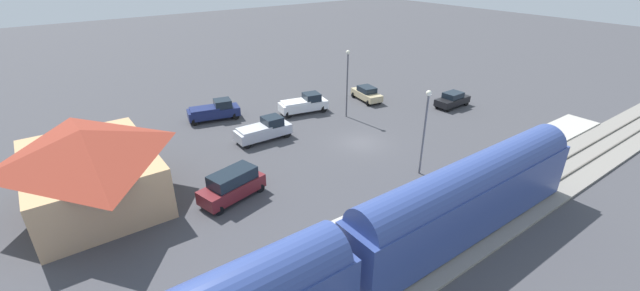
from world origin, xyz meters
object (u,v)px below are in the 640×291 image
Objects in this scene: light_pole_lot_center at (347,76)px; pickup_silver at (264,130)px; suv_maroon at (232,185)px; light_pole_near_platform at (425,122)px; pedestrian_waiting_far at (424,192)px; sedan_tan at (367,94)px; pickup_navy at (215,111)px; pickup_white at (304,104)px; pedestrian_on_platform at (508,146)px; sedan_black at (452,100)px; station_building at (90,165)px.

pickup_silver is at bearing 90.00° from light_pole_lot_center.
suv_maroon is at bearing 114.30° from light_pole_lot_center.
light_pole_near_platform is 0.97× the size of light_pole_lot_center.
pickup_silver is 15.44m from light_pole_near_platform.
pedestrian_waiting_far reaches higher than sedan_tan.
sedan_tan is at bearing -106.00° from pickup_navy.
light_pole_lot_center is at bearing 116.43° from sedan_tan.
suv_maroon reaches higher than pickup_white.
pickup_white reaches higher than pedestrian_on_platform.
sedan_black is at bearing -61.12° from light_pole_near_platform.
pedestrian_on_platform is 29.18m from pickup_navy.
light_pole_lot_center is at bearing 67.97° from sedan_black.
pickup_navy and pickup_silver have the same top height.
sedan_black is at bearing -119.92° from pickup_white.
sedan_tan is 0.67× the size of light_pole_near_platform.
light_pole_lot_center is (4.88, 12.05, 3.77)m from sedan_black.
sedan_tan is at bearing 41.01° from sedan_black.
light_pole_lot_center reaches higher than pickup_white.
pedestrian_waiting_far is 0.30× the size of pickup_white.
pedestrian_on_platform is at bearing -162.99° from light_pole_lot_center.
pickup_white is at bearing 82.71° from sedan_tan.
pickup_silver is at bearing 99.80° from sedan_tan.
pickup_silver reaches higher than pedestrian_waiting_far.
station_building is 25.35m from light_pole_lot_center.
station_building is 7.00× the size of pedestrian_on_platform.
light_pole_near_platform is (-21.02, -8.79, 3.49)m from pickup_navy.
pickup_silver is at bearing -41.75° from suv_maroon.
sedan_tan is 0.83× the size of pickup_navy.
sedan_black is 29.34m from suv_maroon.
light_pole_near_platform is at bearing -46.33° from pedestrian_waiting_far.
suv_maroon is at bearing 48.94° from pedestrian_waiting_far.
light_pole_lot_center reaches higher than pedestrian_on_platform.
sedan_tan is 18.57m from light_pole_near_platform.
pickup_navy is at bearing 74.00° from sedan_tan.
station_building is 2.52× the size of sedan_tan.
suv_maroon is at bearing 161.62° from pickup_navy.
light_pole_near_platform is 13.69m from light_pole_lot_center.
station_building reaches higher than sedan_black.
light_pole_lot_center reaches higher than pickup_silver.
sedan_tan is at bearing -80.20° from pickup_silver.
pedestrian_waiting_far is at bearing -168.02° from pickup_navy.
pickup_white reaches higher than sedan_black.
pickup_silver is at bearing 11.52° from pedestrian_waiting_far.
light_pole_near_platform is (-11.20, -21.98, 1.63)m from station_building.
light_pole_lot_center is (-2.71, 5.45, 3.77)m from sedan_tan.
sedan_black is at bearing -102.35° from pickup_silver.
light_pole_near_platform is (3.44, -3.60, 3.24)m from pedestrian_waiting_far.
station_building is 33.23m from pedestrian_on_platform.
sedan_black is (-12.60, -24.06, -0.15)m from pickup_navy.
light_pole_lot_center reaches higher than suv_maroon.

